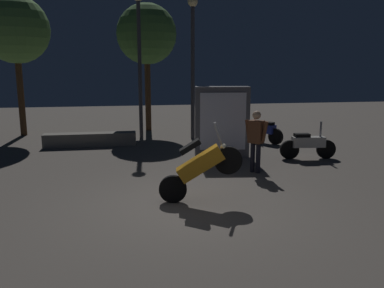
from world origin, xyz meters
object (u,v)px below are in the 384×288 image
at_px(motorcycle_orange_foreground, 200,166).
at_px(motorcycle_white_parked_right, 308,144).
at_px(person_rider_beside, 256,136).
at_px(kiosk_billboard, 222,122).
at_px(motorcycle_blue_parked_left, 263,130).
at_px(streetlamp_near, 193,51).
at_px(streetlamp_far, 139,48).

distance_m(motorcycle_orange_foreground, motorcycle_white_parked_right, 4.98).
xyz_separation_m(person_rider_beside, kiosk_billboard, (-0.41, 1.95, 0.11)).
bearing_deg(motorcycle_blue_parked_left, streetlamp_near, 29.29).
distance_m(streetlamp_near, kiosk_billboard, 3.73).
height_order(streetlamp_near, kiosk_billboard, streetlamp_near).
distance_m(motorcycle_orange_foreground, streetlamp_near, 7.45).
distance_m(motorcycle_blue_parked_left, kiosk_billboard, 2.80).
distance_m(motorcycle_blue_parked_left, streetlamp_near, 3.81).
bearing_deg(kiosk_billboard, motorcycle_blue_parked_left, -129.02).
xyz_separation_m(motorcycle_orange_foreground, motorcycle_white_parked_right, (3.83, 3.18, -0.31)).
xyz_separation_m(motorcycle_blue_parked_left, kiosk_billboard, (-1.97, -1.89, 0.61)).
relative_size(motorcycle_blue_parked_left, kiosk_billboard, 0.67).
relative_size(person_rider_beside, streetlamp_near, 0.31).
distance_m(motorcycle_orange_foreground, person_rider_beside, 2.70).
height_order(motorcycle_orange_foreground, streetlamp_far, streetlamp_far).
relative_size(motorcycle_blue_parked_left, streetlamp_near, 0.28).
distance_m(motorcycle_blue_parked_left, person_rider_beside, 4.17).
height_order(streetlamp_near, streetlamp_far, streetlamp_far).
distance_m(motorcycle_white_parked_right, person_rider_beside, 2.39).
height_order(motorcycle_orange_foreground, motorcycle_white_parked_right, motorcycle_orange_foreground).
relative_size(motorcycle_orange_foreground, person_rider_beside, 1.04).
height_order(motorcycle_orange_foreground, person_rider_beside, motorcycle_orange_foreground).
bearing_deg(person_rider_beside, motorcycle_blue_parked_left, -154.76).
xyz_separation_m(motorcycle_orange_foreground, motorcycle_blue_parked_left, (3.38, 5.82, -0.31)).
relative_size(person_rider_beside, kiosk_billboard, 0.76).
relative_size(motorcycle_orange_foreground, kiosk_billboard, 0.79).
bearing_deg(motorcycle_orange_foreground, person_rider_beside, 55.12).
height_order(motorcycle_orange_foreground, motorcycle_blue_parked_left, motorcycle_orange_foreground).
relative_size(motorcycle_blue_parked_left, streetlamp_far, 0.27).
bearing_deg(motorcycle_blue_parked_left, person_rider_beside, 122.67).
xyz_separation_m(motorcycle_orange_foreground, streetlamp_near, (1.04, 6.94, 2.48)).
bearing_deg(motorcycle_white_parked_right, motorcycle_orange_foreground, -134.54).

